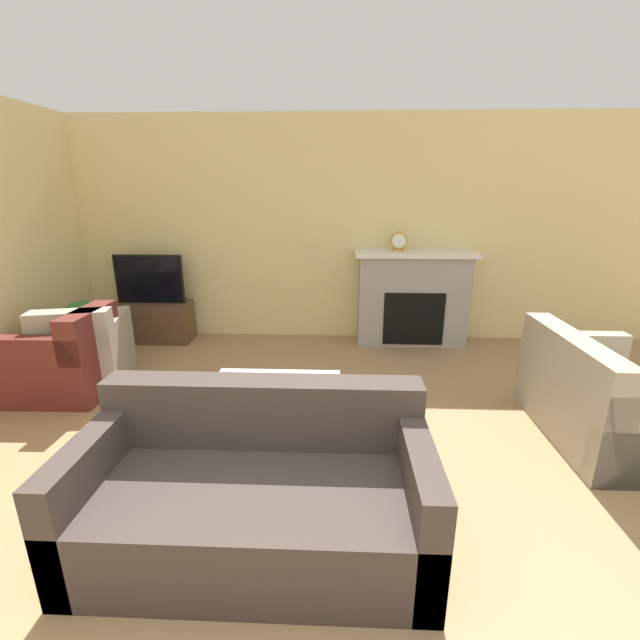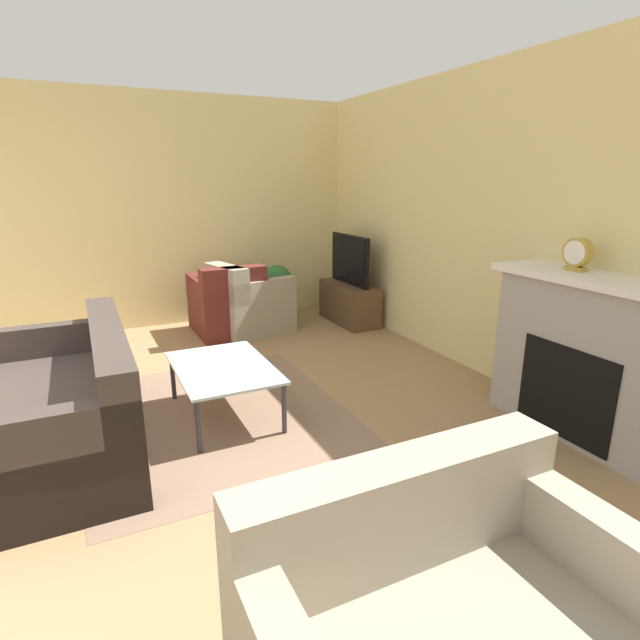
{
  "view_description": "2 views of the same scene",
  "coord_description": "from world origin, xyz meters",
  "px_view_note": "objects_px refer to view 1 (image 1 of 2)",
  "views": [
    {
      "loc": [
        0.22,
        -0.97,
        1.86
      ],
      "look_at": [
        0.06,
        2.76,
        0.7
      ],
      "focal_mm": 24.0,
      "sensor_mm": 36.0,
      "label": 1
    },
    {
      "loc": [
        3.2,
        1.12,
        1.75
      ],
      "look_at": [
        0.06,
        2.64,
        0.76
      ],
      "focal_mm": 28.0,
      "sensor_mm": 36.0,
      "label": 2
    }
  ],
  "objects_px": {
    "couch_sectional": "(257,493)",
    "armchair_by_window": "(64,364)",
    "potted_plant": "(84,327)",
    "couch_loveseat": "(602,403)",
    "tv": "(149,279)",
    "armchair_accent": "(87,354)",
    "mantel_clock": "(399,241)",
    "coffee_table": "(275,391)"
  },
  "relations": [
    {
      "from": "couch_sectional",
      "to": "armchair_by_window",
      "type": "relative_size",
      "value": 2.07
    },
    {
      "from": "potted_plant",
      "to": "couch_loveseat",
      "type": "bearing_deg",
      "value": -14.6
    },
    {
      "from": "tv",
      "to": "couch_sectional",
      "type": "xyz_separation_m",
      "value": [
        1.89,
        -3.15,
        -0.5
      ]
    },
    {
      "from": "armchair_accent",
      "to": "potted_plant",
      "type": "height_order",
      "value": "armchair_accent"
    },
    {
      "from": "tv",
      "to": "mantel_clock",
      "type": "relative_size",
      "value": 3.71
    },
    {
      "from": "couch_sectional",
      "to": "armchair_accent",
      "type": "bearing_deg",
      "value": 136.96
    },
    {
      "from": "armchair_accent",
      "to": "potted_plant",
      "type": "bearing_deg",
      "value": -71.64
    },
    {
      "from": "couch_sectional",
      "to": "couch_loveseat",
      "type": "relative_size",
      "value": 1.42
    },
    {
      "from": "couch_loveseat",
      "to": "potted_plant",
      "type": "bearing_deg",
      "value": 75.4
    },
    {
      "from": "couch_sectional",
      "to": "armchair_accent",
      "type": "xyz_separation_m",
      "value": [
        -2.03,
        1.89,
        0.01
      ]
    },
    {
      "from": "mantel_clock",
      "to": "potted_plant",
      "type": "bearing_deg",
      "value": -165.75
    },
    {
      "from": "armchair_by_window",
      "to": "potted_plant",
      "type": "bearing_deg",
      "value": -165.37
    },
    {
      "from": "tv",
      "to": "armchair_by_window",
      "type": "bearing_deg",
      "value": -98.63
    },
    {
      "from": "couch_sectional",
      "to": "couch_loveseat",
      "type": "xyz_separation_m",
      "value": [
        2.45,
        1.11,
        0.0
      ]
    },
    {
      "from": "tv",
      "to": "potted_plant",
      "type": "relative_size",
      "value": 1.16
    },
    {
      "from": "potted_plant",
      "to": "couch_sectional",
      "type": "bearing_deg",
      "value": -45.56
    },
    {
      "from": "potted_plant",
      "to": "armchair_accent",
      "type": "bearing_deg",
      "value": -58.61
    },
    {
      "from": "potted_plant",
      "to": "mantel_clock",
      "type": "xyz_separation_m",
      "value": [
        3.44,
        0.87,
        0.83
      ]
    },
    {
      "from": "tv",
      "to": "couch_sectional",
      "type": "distance_m",
      "value": 3.71
    },
    {
      "from": "mantel_clock",
      "to": "couch_loveseat",
      "type": "bearing_deg",
      "value": -58.1
    },
    {
      "from": "couch_loveseat",
      "to": "armchair_by_window",
      "type": "relative_size",
      "value": 1.46
    },
    {
      "from": "potted_plant",
      "to": "mantel_clock",
      "type": "distance_m",
      "value": 3.65
    },
    {
      "from": "armchair_by_window",
      "to": "armchair_accent",
      "type": "distance_m",
      "value": 0.25
    },
    {
      "from": "couch_sectional",
      "to": "couch_loveseat",
      "type": "bearing_deg",
      "value": 24.48
    },
    {
      "from": "coffee_table",
      "to": "armchair_accent",
      "type": "bearing_deg",
      "value": 157.06
    },
    {
      "from": "couch_sectional",
      "to": "coffee_table",
      "type": "xyz_separation_m",
      "value": [
        -0.05,
        1.06,
        0.07
      ]
    },
    {
      "from": "couch_loveseat",
      "to": "coffee_table",
      "type": "height_order",
      "value": "couch_loveseat"
    },
    {
      "from": "tv",
      "to": "mantel_clock",
      "type": "xyz_separation_m",
      "value": [
        3.02,
        0.07,
        0.47
      ]
    },
    {
      "from": "armchair_by_window",
      "to": "mantel_clock",
      "type": "xyz_separation_m",
      "value": [
        3.25,
        1.56,
        0.96
      ]
    },
    {
      "from": "armchair_by_window",
      "to": "mantel_clock",
      "type": "distance_m",
      "value": 3.73
    },
    {
      "from": "coffee_table",
      "to": "potted_plant",
      "type": "bearing_deg",
      "value": 150.12
    },
    {
      "from": "couch_sectional",
      "to": "mantel_clock",
      "type": "bearing_deg",
      "value": 70.67
    },
    {
      "from": "couch_sectional",
      "to": "potted_plant",
      "type": "distance_m",
      "value": 3.3
    },
    {
      "from": "armchair_accent",
      "to": "armchair_by_window",
      "type": "bearing_deg",
      "value": 55.94
    },
    {
      "from": "couch_sectional",
      "to": "coffee_table",
      "type": "bearing_deg",
      "value": 92.96
    },
    {
      "from": "couch_sectional",
      "to": "mantel_clock",
      "type": "distance_m",
      "value": 3.55
    },
    {
      "from": "couch_sectional",
      "to": "tv",
      "type": "bearing_deg",
      "value": 120.94
    },
    {
      "from": "couch_sectional",
      "to": "mantel_clock",
      "type": "height_order",
      "value": "mantel_clock"
    },
    {
      "from": "tv",
      "to": "couch_loveseat",
      "type": "distance_m",
      "value": 4.82
    },
    {
      "from": "armchair_accent",
      "to": "mantel_clock",
      "type": "distance_m",
      "value": 3.56
    },
    {
      "from": "tv",
      "to": "coffee_table",
      "type": "xyz_separation_m",
      "value": [
        1.84,
        -2.09,
        -0.43
      ]
    },
    {
      "from": "couch_loveseat",
      "to": "potted_plant",
      "type": "relative_size",
      "value": 1.78
    }
  ]
}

